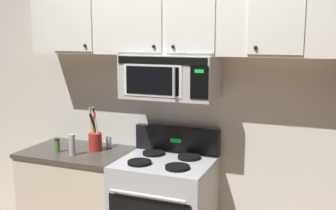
% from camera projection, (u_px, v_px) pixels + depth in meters
% --- Properties ---
extents(back_wall, '(5.20, 0.10, 2.70)m').
position_uv_depth(back_wall, '(181.00, 100.00, 3.55)').
color(back_wall, silver).
rests_on(back_wall, ground_plane).
extents(over_range_microwave, '(0.76, 0.43, 0.35)m').
position_uv_depth(over_range_microwave, '(170.00, 77.00, 3.28)').
color(over_range_microwave, '#B7BABF').
extents(upper_cabinets, '(2.50, 0.36, 0.55)m').
position_uv_depth(upper_cabinets, '(172.00, 20.00, 3.23)').
color(upper_cabinets, white).
extents(counter_segment, '(0.93, 0.65, 0.90)m').
position_uv_depth(counter_segment, '(79.00, 198.00, 3.68)').
color(counter_segment, beige).
rests_on(counter_segment, ground_plane).
extents(utensil_crock_red, '(0.12, 0.12, 0.40)m').
position_uv_depth(utensil_crock_red, '(95.00, 138.00, 3.57)').
color(utensil_crock_red, red).
rests_on(utensil_crock_red, counter_segment).
extents(salt_shaker, '(0.05, 0.05, 0.10)m').
position_uv_depth(salt_shaker, '(109.00, 142.00, 3.67)').
color(salt_shaker, white).
rests_on(salt_shaker, counter_segment).
extents(pepper_mill, '(0.05, 0.05, 0.18)m').
position_uv_depth(pepper_mill, '(72.00, 145.00, 3.43)').
color(pepper_mill, '#B7B2A8').
rests_on(pepper_mill, counter_segment).
extents(spice_jar, '(0.05, 0.05, 0.12)m').
position_uv_depth(spice_jar, '(57.00, 146.00, 3.53)').
color(spice_jar, '#4C7F33').
rests_on(spice_jar, counter_segment).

